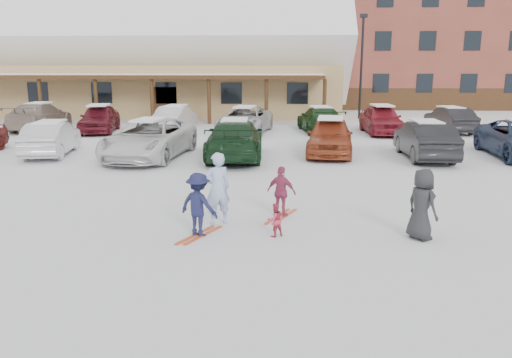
{
  "coord_description": "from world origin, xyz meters",
  "views": [
    {
      "loc": [
        0.85,
        -10.57,
        3.66
      ],
      "look_at": [
        0.3,
        1.0,
        1.0
      ],
      "focal_mm": 35.0,
      "sensor_mm": 36.0,
      "label": 1
    }
  ],
  "objects_px": {
    "parked_car_3": "(235,139)",
    "parked_car_13": "(450,120)",
    "alpine_hotel": "(428,9)",
    "parked_car_11": "(320,120)",
    "toddler_red": "(275,220)",
    "parked_car_2": "(150,139)",
    "adult_skier": "(217,189)",
    "parked_car_9": "(176,118)",
    "lamp_post": "(362,61)",
    "child_magenta": "(281,192)",
    "bystander_dark": "(422,204)",
    "parked_car_12": "(381,119)",
    "day_lodge": "(151,61)",
    "parked_car_1": "(51,139)",
    "parked_car_10": "(245,120)",
    "parked_car_7": "(40,116)",
    "parked_car_8": "(99,119)",
    "child_navy": "(199,205)",
    "parked_car_4": "(330,136)",
    "parked_car_5": "(425,140)"
  },
  "relations": [
    {
      "from": "parked_car_3",
      "to": "parked_car_13",
      "type": "height_order",
      "value": "parked_car_3"
    },
    {
      "from": "parked_car_4",
      "to": "parked_car_11",
      "type": "xyz_separation_m",
      "value": [
        0.14,
        7.09,
        -0.07
      ]
    },
    {
      "from": "parked_car_3",
      "to": "parked_car_12",
      "type": "xyz_separation_m",
      "value": [
        7.27,
        7.69,
        -0.0
      ]
    },
    {
      "from": "parked_car_12",
      "to": "parked_car_13",
      "type": "relative_size",
      "value": 1.08
    },
    {
      "from": "parked_car_10",
      "to": "adult_skier",
      "type": "bearing_deg",
      "value": -80.13
    },
    {
      "from": "adult_skier",
      "to": "parked_car_8",
      "type": "height_order",
      "value": "adult_skier"
    },
    {
      "from": "toddler_red",
      "to": "parked_car_12",
      "type": "height_order",
      "value": "parked_car_12"
    },
    {
      "from": "parked_car_1",
      "to": "parked_car_3",
      "type": "height_order",
      "value": "parked_car_3"
    },
    {
      "from": "lamp_post",
      "to": "alpine_hotel",
      "type": "bearing_deg",
      "value": 59.8
    },
    {
      "from": "adult_skier",
      "to": "parked_car_9",
      "type": "relative_size",
      "value": 0.4
    },
    {
      "from": "child_navy",
      "to": "alpine_hotel",
      "type": "bearing_deg",
      "value": -85.32
    },
    {
      "from": "day_lodge",
      "to": "parked_car_2",
      "type": "distance_m",
      "value": 19.84
    },
    {
      "from": "toddler_red",
      "to": "parked_car_2",
      "type": "bearing_deg",
      "value": -91.67
    },
    {
      "from": "day_lodge",
      "to": "bystander_dark",
      "type": "height_order",
      "value": "day_lodge"
    },
    {
      "from": "alpine_hotel",
      "to": "child_magenta",
      "type": "relative_size",
      "value": 24.77
    },
    {
      "from": "child_navy",
      "to": "parked_car_3",
      "type": "relative_size",
      "value": 0.26
    },
    {
      "from": "child_navy",
      "to": "parked_car_7",
      "type": "height_order",
      "value": "parked_car_7"
    },
    {
      "from": "alpine_hotel",
      "to": "child_navy",
      "type": "xyz_separation_m",
      "value": [
        -15.16,
        -38.26,
        -7.93
      ]
    },
    {
      "from": "toddler_red",
      "to": "child_navy",
      "type": "height_order",
      "value": "child_navy"
    },
    {
      "from": "bystander_dark",
      "to": "parked_car_8",
      "type": "xyz_separation_m",
      "value": [
        -13.01,
        16.79,
        -0.02
      ]
    },
    {
      "from": "parked_car_12",
      "to": "parked_car_4",
      "type": "bearing_deg",
      "value": -119.42
    },
    {
      "from": "lamp_post",
      "to": "parked_car_1",
      "type": "height_order",
      "value": "lamp_post"
    },
    {
      "from": "alpine_hotel",
      "to": "parked_car_11",
      "type": "distance_m",
      "value": 24.94
    },
    {
      "from": "parked_car_5",
      "to": "parked_car_9",
      "type": "bearing_deg",
      "value": -34.61
    },
    {
      "from": "alpine_hotel",
      "to": "parked_car_12",
      "type": "bearing_deg",
      "value": -110.43
    },
    {
      "from": "lamp_post",
      "to": "parked_car_12",
      "type": "xyz_separation_m",
      "value": [
        0.01,
        -7.65,
        -3.11
      ]
    },
    {
      "from": "adult_skier",
      "to": "parked_car_7",
      "type": "relative_size",
      "value": 0.32
    },
    {
      "from": "lamp_post",
      "to": "parked_car_9",
      "type": "relative_size",
      "value": 1.64
    },
    {
      "from": "parked_car_3",
      "to": "parked_car_11",
      "type": "distance_m",
      "value": 9.08
    },
    {
      "from": "day_lodge",
      "to": "lamp_post",
      "type": "bearing_deg",
      "value": -13.23
    },
    {
      "from": "parked_car_1",
      "to": "parked_car_4",
      "type": "bearing_deg",
      "value": 173.96
    },
    {
      "from": "child_magenta",
      "to": "parked_car_4",
      "type": "xyz_separation_m",
      "value": [
        2.03,
        8.87,
        0.13
      ]
    },
    {
      "from": "parked_car_8",
      "to": "parked_car_12",
      "type": "bearing_deg",
      "value": -8.18
    },
    {
      "from": "lamp_post",
      "to": "child_navy",
      "type": "bearing_deg",
      "value": -106.35
    },
    {
      "from": "child_magenta",
      "to": "bystander_dark",
      "type": "height_order",
      "value": "bystander_dark"
    },
    {
      "from": "alpine_hotel",
      "to": "parked_car_12",
      "type": "relative_size",
      "value": 6.96
    },
    {
      "from": "parked_car_12",
      "to": "adult_skier",
      "type": "bearing_deg",
      "value": -115.45
    },
    {
      "from": "parked_car_3",
      "to": "child_magenta",
      "type": "bearing_deg",
      "value": 101.18
    },
    {
      "from": "parked_car_7",
      "to": "lamp_post",
      "type": "bearing_deg",
      "value": -162.52
    },
    {
      "from": "alpine_hotel",
      "to": "parked_car_3",
      "type": "height_order",
      "value": "alpine_hotel"
    },
    {
      "from": "lamp_post",
      "to": "parked_car_2",
      "type": "bearing_deg",
      "value": -124.68
    },
    {
      "from": "parked_car_1",
      "to": "parked_car_10",
      "type": "height_order",
      "value": "parked_car_10"
    },
    {
      "from": "parked_car_2",
      "to": "parked_car_9",
      "type": "bearing_deg",
      "value": 101.42
    },
    {
      "from": "lamp_post",
      "to": "parked_car_3",
      "type": "distance_m",
      "value": 17.25
    },
    {
      "from": "bystander_dark",
      "to": "parked_car_4",
      "type": "distance_m",
      "value": 10.34
    },
    {
      "from": "day_lodge",
      "to": "parked_car_3",
      "type": "xyz_separation_m",
      "value": [
        8.07,
        -18.95,
        -3.17
      ]
    },
    {
      "from": "lamp_post",
      "to": "child_magenta",
      "type": "height_order",
      "value": "lamp_post"
    },
    {
      "from": "parked_car_3",
      "to": "parked_car_12",
      "type": "relative_size",
      "value": 1.18
    },
    {
      "from": "day_lodge",
      "to": "parked_car_8",
      "type": "distance_m",
      "value": 11.83
    },
    {
      "from": "parked_car_3",
      "to": "parked_car_12",
      "type": "bearing_deg",
      "value": -135.46
    }
  ]
}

